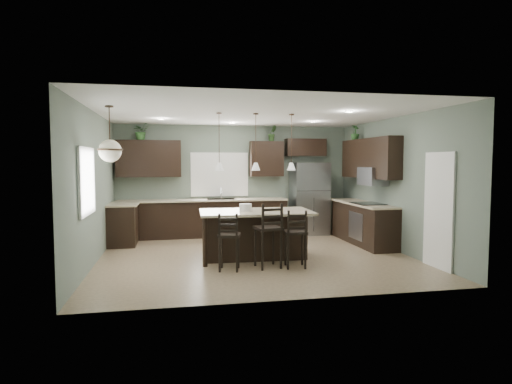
% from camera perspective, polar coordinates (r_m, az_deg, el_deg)
% --- Properties ---
extents(ground, '(6.00, 6.00, 0.00)m').
position_cam_1_polar(ground, '(8.58, -0.14, -8.55)').
color(ground, '#9E8466').
rests_on(ground, ground).
extents(pantry_door, '(0.04, 0.82, 2.04)m').
position_cam_1_polar(pantry_door, '(8.13, 23.18, -2.29)').
color(pantry_door, white).
rests_on(pantry_door, ground).
extents(window_back, '(1.35, 0.02, 1.00)m').
position_cam_1_polar(window_back, '(11.03, -4.89, 2.35)').
color(window_back, white).
rests_on(window_back, room_shell).
extents(window_left, '(0.02, 1.10, 1.00)m').
position_cam_1_polar(window_left, '(7.56, -21.73, 1.33)').
color(window_left, white).
rests_on(window_left, room_shell).
extents(left_return_cabs, '(0.60, 0.90, 0.90)m').
position_cam_1_polar(left_return_cabs, '(10.08, -17.34, -4.25)').
color(left_return_cabs, black).
rests_on(left_return_cabs, ground).
extents(left_return_countertop, '(0.66, 0.96, 0.04)m').
position_cam_1_polar(left_return_countertop, '(10.03, -17.28, -1.59)').
color(left_return_countertop, beige).
rests_on(left_return_countertop, left_return_cabs).
extents(back_lower_cabs, '(4.20, 0.60, 0.90)m').
position_cam_1_polar(back_lower_cabs, '(10.79, -7.07, -3.56)').
color(back_lower_cabs, black).
rests_on(back_lower_cabs, ground).
extents(back_countertop, '(4.20, 0.66, 0.04)m').
position_cam_1_polar(back_countertop, '(10.72, -7.08, -1.08)').
color(back_countertop, beige).
rests_on(back_countertop, back_lower_cabs).
extents(sink_inset, '(0.70, 0.45, 0.01)m').
position_cam_1_polar(sink_inset, '(10.76, -4.69, -0.97)').
color(sink_inset, gray).
rests_on(sink_inset, back_countertop).
extents(faucet, '(0.02, 0.02, 0.28)m').
position_cam_1_polar(faucet, '(10.72, -4.68, -0.21)').
color(faucet, silver).
rests_on(faucet, back_countertop).
extents(back_upper_left, '(1.55, 0.34, 0.90)m').
position_cam_1_polar(back_upper_left, '(10.82, -14.09, 4.33)').
color(back_upper_left, black).
rests_on(back_upper_left, room_shell).
extents(back_upper_right, '(0.85, 0.34, 0.90)m').
position_cam_1_polar(back_upper_right, '(11.06, 1.40, 4.44)').
color(back_upper_right, black).
rests_on(back_upper_right, room_shell).
extents(fridge_header, '(1.05, 0.34, 0.45)m').
position_cam_1_polar(fridge_header, '(11.34, 6.61, 5.92)').
color(fridge_header, black).
rests_on(fridge_header, room_shell).
extents(right_lower_cabs, '(0.60, 2.35, 0.90)m').
position_cam_1_polar(right_lower_cabs, '(10.15, 14.06, -4.13)').
color(right_lower_cabs, black).
rests_on(right_lower_cabs, ground).
extents(right_countertop, '(0.66, 2.35, 0.04)m').
position_cam_1_polar(right_countertop, '(10.09, 14.00, -1.49)').
color(right_countertop, beige).
rests_on(right_countertop, right_lower_cabs).
extents(cooktop, '(0.58, 0.75, 0.02)m').
position_cam_1_polar(cooktop, '(9.84, 14.68, -1.49)').
color(cooktop, black).
rests_on(cooktop, right_countertop).
extents(wall_oven_front, '(0.01, 0.72, 0.60)m').
position_cam_1_polar(wall_oven_front, '(9.78, 13.12, -4.42)').
color(wall_oven_front, gray).
rests_on(wall_oven_front, right_lower_cabs).
extents(right_upper_cabs, '(0.34, 2.35, 0.90)m').
position_cam_1_polar(right_upper_cabs, '(10.11, 14.87, 4.35)').
color(right_upper_cabs, black).
rests_on(right_upper_cabs, room_shell).
extents(microwave, '(0.40, 0.75, 0.40)m').
position_cam_1_polar(microwave, '(9.85, 15.27, 2.03)').
color(microwave, gray).
rests_on(microwave, right_upper_cabs).
extents(refrigerator, '(0.90, 0.74, 1.85)m').
position_cam_1_polar(refrigerator, '(11.14, 7.11, -0.87)').
color(refrigerator, gray).
rests_on(refrigerator, ground).
extents(kitchen_island, '(2.19, 1.30, 0.92)m').
position_cam_1_polar(kitchen_island, '(8.33, -0.03, -5.69)').
color(kitchen_island, black).
rests_on(kitchen_island, ground).
extents(serving_dish, '(0.24, 0.24, 0.14)m').
position_cam_1_polar(serving_dish, '(8.23, -1.41, -2.06)').
color(serving_dish, silver).
rests_on(serving_dish, kitchen_island).
extents(bar_stool_left, '(0.45, 0.45, 1.01)m').
position_cam_1_polar(bar_stool_left, '(7.39, -3.60, -6.61)').
color(bar_stool_left, black).
rests_on(bar_stool_left, ground).
extents(bar_stool_center, '(0.49, 0.49, 1.16)m').
position_cam_1_polar(bar_stool_center, '(7.57, 1.61, -5.79)').
color(bar_stool_center, black).
rests_on(bar_stool_center, ground).
extents(bar_stool_right, '(0.43, 0.43, 1.04)m').
position_cam_1_polar(bar_stool_right, '(7.62, 5.28, -6.20)').
color(bar_stool_right, black).
rests_on(bar_stool_right, ground).
extents(pendant_left, '(0.17, 0.17, 1.10)m').
position_cam_1_polar(pendant_left, '(8.14, -4.94, 6.70)').
color(pendant_left, white).
rests_on(pendant_left, room_shell).
extents(pendant_center, '(0.17, 0.17, 1.10)m').
position_cam_1_polar(pendant_center, '(8.22, -0.03, 6.69)').
color(pendant_center, white).
rests_on(pendant_center, room_shell).
extents(pendant_right, '(0.17, 0.17, 1.10)m').
position_cam_1_polar(pendant_right, '(8.36, 4.75, 6.63)').
color(pendant_right, silver).
rests_on(pendant_right, room_shell).
extents(chandelier, '(0.42, 0.42, 0.94)m').
position_cam_1_polar(chandelier, '(7.54, -18.93, 7.33)').
color(chandelier, '#F6ECC9').
rests_on(chandelier, room_shell).
extents(plant_back_left, '(0.49, 0.46, 0.44)m').
position_cam_1_polar(plant_back_left, '(10.82, -15.09, 7.86)').
color(plant_back_left, '#274E22').
rests_on(plant_back_left, back_upper_left).
extents(plant_back_right, '(0.26, 0.22, 0.41)m').
position_cam_1_polar(plant_back_right, '(11.09, 2.19, 7.82)').
color(plant_back_right, '#2C4D21').
rests_on(plant_back_right, back_upper_right).
extents(plant_right_wall, '(0.27, 0.27, 0.37)m').
position_cam_1_polar(plant_right_wall, '(10.79, 13.07, 7.73)').
color(plant_right_wall, '#2B5826').
rests_on(plant_right_wall, right_upper_cabs).
extents(room_shell, '(6.00, 6.00, 6.00)m').
position_cam_1_polar(room_shell, '(8.37, -0.15, 2.87)').
color(room_shell, slate).
rests_on(room_shell, ground).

